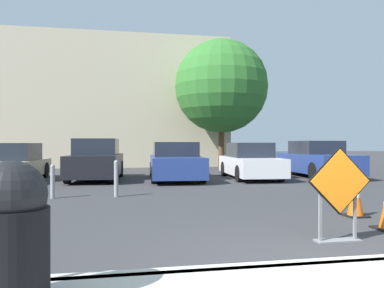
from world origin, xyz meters
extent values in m
plane|color=#333335|center=(0.00, 10.00, 0.00)|extent=(96.00, 96.00, 0.00)
cube|color=#ADAAA3|center=(0.00, 0.00, 0.07)|extent=(21.99, 0.20, 0.14)
cube|color=black|center=(0.87, 1.16, 0.87)|extent=(0.97, 0.02, 0.97)
cube|color=orange|center=(0.87, 1.14, 0.87)|extent=(0.91, 0.02, 0.91)
cube|color=slate|center=(0.87, 1.20, 0.01)|extent=(0.67, 0.20, 0.02)
cube|color=slate|center=(0.60, 1.20, 0.44)|extent=(0.04, 0.04, 0.87)
cube|color=slate|center=(1.15, 1.20, 0.44)|extent=(0.04, 0.04, 0.87)
cube|color=black|center=(2.24, 2.81, 0.01)|extent=(0.40, 0.40, 0.03)
cone|color=#EA590F|center=(2.24, 2.81, 0.41)|extent=(0.30, 0.30, 0.77)
cylinder|color=white|center=(2.24, 2.81, 0.58)|extent=(0.10, 0.10, 0.07)
cylinder|color=white|center=(2.24, 2.81, 0.40)|extent=(0.17, 0.17, 0.07)
cube|color=#A39984|center=(-6.24, 11.20, 0.48)|extent=(1.99, 4.33, 0.60)
cube|color=#1E232D|center=(-6.24, 11.31, 1.10)|extent=(1.66, 2.03, 0.65)
cylinder|color=black|center=(-5.50, 9.84, 0.31)|extent=(0.23, 0.64, 0.63)
cylinder|color=black|center=(-5.36, 12.47, 0.31)|extent=(0.23, 0.64, 0.63)
cylinder|color=black|center=(-6.99, 12.56, 0.31)|extent=(0.23, 0.64, 0.63)
cube|color=black|center=(-3.21, 11.13, 0.58)|extent=(2.04, 4.11, 0.79)
cube|color=#1E232D|center=(-3.20, 11.23, 1.29)|extent=(1.69, 1.94, 0.61)
cylinder|color=black|center=(-2.46, 9.84, 0.34)|extent=(0.24, 0.69, 0.68)
cylinder|color=black|center=(-4.11, 9.95, 0.34)|extent=(0.24, 0.69, 0.68)
cylinder|color=black|center=(-2.31, 12.32, 0.34)|extent=(0.24, 0.69, 0.68)
cylinder|color=black|center=(-3.96, 12.42, 0.34)|extent=(0.24, 0.69, 0.68)
cube|color=navy|center=(-0.18, 10.76, 0.54)|extent=(2.12, 4.70, 0.74)
cube|color=#1E232D|center=(-0.17, 10.88, 1.19)|extent=(1.76, 2.20, 0.55)
cylinder|color=black|center=(0.61, 9.29, 0.31)|extent=(0.23, 0.63, 0.62)
cylinder|color=black|center=(-1.12, 9.38, 0.31)|extent=(0.23, 0.63, 0.62)
cylinder|color=black|center=(0.76, 12.14, 0.31)|extent=(0.23, 0.63, 0.62)
cylinder|color=black|center=(-0.97, 12.24, 0.31)|extent=(0.23, 0.63, 0.62)
cube|color=silver|center=(2.85, 10.66, 0.51)|extent=(1.96, 4.36, 0.68)
cube|color=#1E232D|center=(2.86, 10.77, 1.14)|extent=(1.61, 2.05, 0.59)
cylinder|color=black|center=(3.56, 9.30, 0.31)|extent=(0.24, 0.63, 0.62)
cylinder|color=black|center=(1.99, 9.39, 0.31)|extent=(0.24, 0.63, 0.62)
cylinder|color=black|center=(3.71, 11.94, 0.31)|extent=(0.24, 0.63, 0.62)
cylinder|color=black|center=(2.15, 12.03, 0.31)|extent=(0.24, 0.63, 0.62)
cube|color=navy|center=(5.88, 10.90, 0.58)|extent=(2.00, 4.77, 0.78)
cube|color=#1E232D|center=(5.89, 11.01, 1.24)|extent=(1.67, 2.23, 0.55)
cylinder|color=black|center=(6.63, 9.40, 0.34)|extent=(0.23, 0.70, 0.69)
cylinder|color=black|center=(4.99, 9.48, 0.34)|extent=(0.23, 0.70, 0.69)
cylinder|color=black|center=(6.77, 12.31, 0.34)|extent=(0.23, 0.70, 0.69)
cylinder|color=black|center=(5.13, 12.39, 0.34)|extent=(0.23, 0.70, 0.69)
cylinder|color=black|center=(-3.04, -0.57, 0.52)|extent=(0.58, 0.58, 0.76)
sphere|color=black|center=(-3.04, -0.57, 1.00)|extent=(0.55, 0.55, 0.55)
cylinder|color=gray|center=(-2.36, 6.34, 0.45)|extent=(0.11, 0.11, 0.91)
sphere|color=gray|center=(-2.36, 6.34, 0.91)|extent=(0.12, 0.12, 0.12)
cylinder|color=gray|center=(-3.96, 6.34, 0.41)|extent=(0.11, 0.11, 0.82)
sphere|color=gray|center=(-3.96, 6.34, 0.82)|extent=(0.12, 0.12, 0.12)
cube|color=beige|center=(-2.41, 20.69, 3.94)|extent=(13.32, 5.00, 7.88)
cylinder|color=#513823|center=(3.07, 16.06, 1.31)|extent=(0.32, 0.32, 2.62)
sphere|color=#2D6B28|center=(3.07, 16.06, 4.53)|extent=(5.08, 5.08, 5.08)
camera|label=1|loc=(-2.17, -3.72, 1.41)|focal=35.00mm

